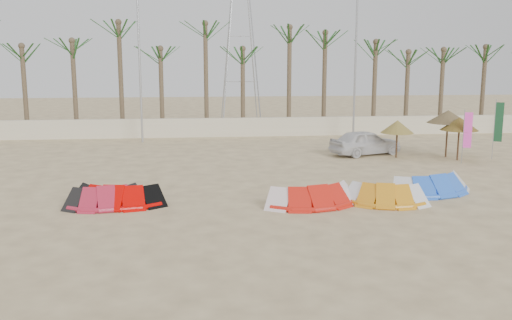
{
  "coord_description": "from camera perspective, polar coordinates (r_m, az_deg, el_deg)",
  "views": [
    {
      "loc": [
        -2.34,
        -17.17,
        5.63
      ],
      "look_at": [
        0.0,
        6.0,
        1.3
      ],
      "focal_mm": 40.0,
      "sensor_mm": 36.0,
      "label": 1
    }
  ],
  "objects": [
    {
      "name": "kite_blue",
      "position": [
        24.71,
        16.95,
        -2.1
      ],
      "size": [
        4.0,
        2.49,
        0.9
      ],
      "color": "blue",
      "rests_on": "ground"
    },
    {
      "name": "flag_green",
      "position": [
        33.5,
        22.99,
        3.37
      ],
      "size": [
        0.44,
        0.19,
        3.28
      ],
      "color": "#A5A8AD",
      "rests_on": "ground"
    },
    {
      "name": "parasol_mid",
      "position": [
        32.35,
        19.68,
        3.43
      ],
      "size": [
        2.01,
        2.01,
        2.33
      ],
      "color": "#4C331E",
      "rests_on": "ground"
    },
    {
      "name": "kite_red_mid",
      "position": [
        22.4,
        -13.65,
        -3.22
      ],
      "size": [
        3.74,
        2.04,
        0.9
      ],
      "color": "#D40300",
      "rests_on": "ground"
    },
    {
      "name": "lamp_b",
      "position": [
        37.35,
        -11.54,
        10.54
      ],
      "size": [
        1.25,
        0.14,
        11.0
      ],
      "color": "#A5A8AD",
      "rests_on": "ground"
    },
    {
      "name": "parasol_left",
      "position": [
        32.21,
        13.95,
        3.25
      ],
      "size": [
        1.81,
        1.81,
        2.08
      ],
      "color": "#4C331E",
      "rests_on": "ground"
    },
    {
      "name": "lamp_c",
      "position": [
        38.59,
        10.0,
        10.58
      ],
      "size": [
        1.25,
        0.14,
        11.0
      ],
      "color": "#A5A8AD",
      "rests_on": "ground"
    },
    {
      "name": "palm_line",
      "position": [
        40.79,
        -1.58,
        11.67
      ],
      "size": [
        52.0,
        4.0,
        7.7
      ],
      "color": "brown",
      "rests_on": "ground"
    },
    {
      "name": "pylon",
      "position": [
        45.64,
        -1.53,
        3.44
      ],
      "size": [
        3.0,
        3.0,
        14.0
      ],
      "primitive_type": null,
      "color": "#A5A8AD",
      "rests_on": "ground"
    },
    {
      "name": "flag_pink",
      "position": [
        31.52,
        20.32,
        2.69
      ],
      "size": [
        0.45,
        0.11,
        2.84
      ],
      "color": "#A5A8AD",
      "rests_on": "ground"
    },
    {
      "name": "boundary_wall",
      "position": [
        39.55,
        -2.34,
        3.29
      ],
      "size": [
        60.0,
        0.3,
        1.3
      ],
      "primitive_type": "cube",
      "color": "beige",
      "rests_on": "ground"
    },
    {
      "name": "kite_red_right",
      "position": [
        21.89,
        5.63,
        -3.28
      ],
      "size": [
        3.94,
        2.32,
        0.9
      ],
      "color": "red",
      "rests_on": "ground"
    },
    {
      "name": "kite_red_left",
      "position": [
        22.21,
        -14.66,
        -3.39
      ],
      "size": [
        3.21,
        2.03,
        0.9
      ],
      "color": "#B41F38",
      "rests_on": "ground"
    },
    {
      "name": "kite_orange",
      "position": [
        22.46,
        12.54,
        -3.14
      ],
      "size": [
        3.44,
        2.25,
        0.9
      ],
      "color": "orange",
      "rests_on": "ground"
    },
    {
      "name": "ground",
      "position": [
        18.22,
        1.92,
        -7.47
      ],
      "size": [
        120.0,
        120.0,
        0.0
      ],
      "primitive_type": "plane",
      "color": "beige",
      "rests_on": "ground"
    },
    {
      "name": "parasol_right",
      "position": [
        33.12,
        18.65,
        4.13
      ],
      "size": [
        2.27,
        2.27,
        2.61
      ],
      "color": "#4C331E",
      "rests_on": "ground"
    },
    {
      "name": "car",
      "position": [
        32.9,
        10.88,
        1.74
      ],
      "size": [
        4.5,
        3.01,
        1.42
      ],
      "primitive_type": "imported",
      "rotation": [
        0.0,
        0.0,
        1.92
      ],
      "color": "silver",
      "rests_on": "ground"
    }
  ]
}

